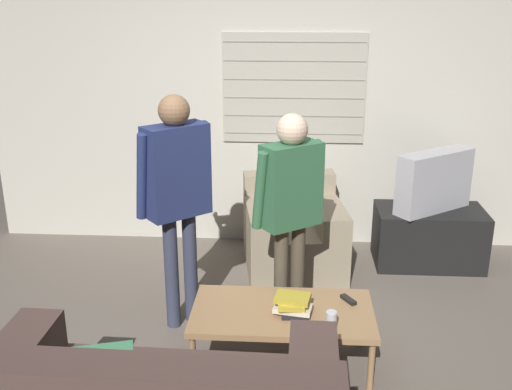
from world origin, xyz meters
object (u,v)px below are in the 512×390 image
object	(u,v)px
coffee_table	(283,315)
person_left_standing	(177,184)
armchair_beige	(293,233)
person_right_standing	(290,196)
book_stack	(293,305)
tv	(434,181)
soda_can	(331,321)
spare_remote	(348,300)

from	to	relation	value
coffee_table	person_left_standing	size ratio (longest dim) A/B	0.69
armchair_beige	person_right_standing	world-z (taller)	person_right_standing
book_stack	tv	bearing A→B (deg)	54.31
soda_can	person_right_standing	bearing A→B (deg)	109.18
armchair_beige	book_stack	distance (m)	1.53
coffee_table	book_stack	world-z (taller)	book_stack
coffee_table	book_stack	bearing A→B (deg)	-36.72
armchair_beige	soda_can	size ratio (longest dim) A/B	7.81
person_left_standing	tv	bearing A→B (deg)	-11.16
armchair_beige	tv	bearing A→B (deg)	178.36
person_left_standing	spare_remote	xyz separation A→B (m)	(1.17, -0.36, -0.66)
coffee_table	book_stack	distance (m)	0.13
tv	soda_can	xyz separation A→B (m)	(-0.97, -1.84, -0.31)
coffee_table	spare_remote	xyz separation A→B (m)	(0.43, 0.14, 0.05)
tv	coffee_table	bearing A→B (deg)	16.06
book_stack	spare_remote	size ratio (longest dim) A/B	1.94
spare_remote	book_stack	bearing A→B (deg)	175.14
person_left_standing	soda_can	distance (m)	1.40
person_right_standing	spare_remote	distance (m)	0.80
person_right_standing	soda_can	bearing A→B (deg)	-107.15
person_left_standing	person_right_standing	xyz separation A→B (m)	(0.78, 0.03, -0.09)
armchair_beige	tv	xyz separation A→B (m)	(1.20, 0.15, 0.45)
tv	spare_remote	world-z (taller)	tv
armchair_beige	person_right_standing	bearing A→B (deg)	79.68
person_left_standing	spare_remote	world-z (taller)	person_left_standing
tv	soda_can	distance (m)	2.11
soda_can	spare_remote	bearing A→B (deg)	69.48
coffee_table	tv	world-z (taller)	tv
tv	armchair_beige	bearing A→B (deg)	-29.14
book_stack	spare_remote	bearing A→B (deg)	27.24
tv	book_stack	xyz separation A→B (m)	(-1.20, -1.67, -0.31)
person_right_standing	person_left_standing	bearing A→B (deg)	146.13
tv	person_left_standing	size ratio (longest dim) A/B	0.42
armchair_beige	coffee_table	distance (m)	1.48
armchair_beige	coffee_table	xyz separation A→B (m)	(-0.06, -1.48, 0.05)
person_right_standing	book_stack	world-z (taller)	person_right_standing
armchair_beige	person_right_standing	distance (m)	1.16
person_left_standing	person_right_standing	bearing A→B (deg)	-38.00
book_stack	soda_can	distance (m)	0.29
soda_can	tv	bearing A→B (deg)	62.20
coffee_table	person_right_standing	distance (m)	0.82
tv	soda_can	world-z (taller)	tv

